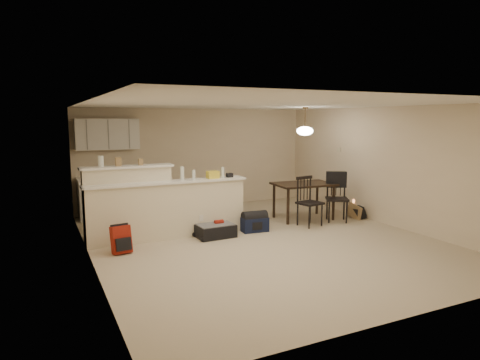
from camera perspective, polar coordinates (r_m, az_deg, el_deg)
room at (r=7.81m, az=2.89°, el=0.85°), size 7.00×7.02×2.50m
breakfast_bar at (r=8.19m, az=-11.40°, el=-3.52°), size 3.08×0.58×1.39m
upper_cabinets at (r=10.24m, az=-17.29°, el=5.86°), size 1.40×0.34×0.70m
kitchen_counter at (r=10.29m, az=-15.74°, el=-2.20°), size 1.80×0.60×0.90m
thermostat at (r=10.73m, az=13.03°, el=3.96°), size 0.02×0.12×0.12m
jar at (r=8.03m, az=-18.07°, el=2.38°), size 0.10×0.10×0.20m
cereal_box at (r=8.07m, az=-15.92°, el=2.36°), size 0.10×0.07×0.16m
small_box at (r=8.15m, az=-13.11°, el=2.37°), size 0.08×0.06×0.12m
bottle_a at (r=8.16m, az=-7.71°, el=0.88°), size 0.07×0.07×0.26m
bottle_b at (r=8.24m, az=-6.18°, el=0.70°), size 0.06×0.06×0.18m
bag_lump at (r=8.38m, az=-3.65°, el=0.71°), size 0.22×0.18×0.14m
pouch at (r=8.52m, az=-1.40°, el=0.65°), size 0.12×0.10×0.08m
extra_item_x at (r=8.45m, az=-2.33°, el=1.03°), size 0.06×0.06×0.21m
dining_table at (r=9.70m, az=8.48°, el=-0.99°), size 1.37×0.98×0.82m
pendant_lamp at (r=9.58m, az=8.64°, el=6.54°), size 0.36×0.36×0.62m
dining_chair_near at (r=9.11m, az=9.32°, el=-2.86°), size 0.52×0.51×1.04m
dining_chair_far at (r=9.62m, az=12.82°, el=-2.31°), size 0.62×0.62×1.06m
suitcase at (r=8.23m, az=-3.28°, el=-6.80°), size 0.73×0.50×0.24m
red_backpack at (r=7.51m, az=-15.58°, el=-7.66°), size 0.33×0.23×0.46m
navy_duffel at (r=8.63m, az=1.96°, el=-5.94°), size 0.55×0.33×0.29m
black_daypack at (r=10.12m, az=15.51°, el=-4.21°), size 0.27×0.33×0.26m
cardboard_sheet at (r=10.03m, az=15.01°, el=-4.09°), size 0.04×0.43×0.33m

